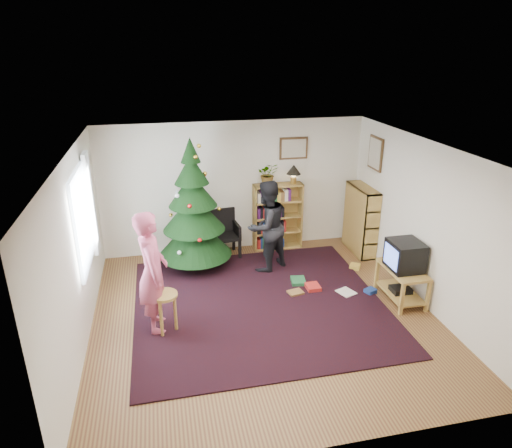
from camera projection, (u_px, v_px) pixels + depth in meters
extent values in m
plane|color=brown|center=(263.00, 314.00, 6.86)|extent=(5.00, 5.00, 0.00)
plane|color=white|center=(265.00, 150.00, 5.94)|extent=(5.00, 5.00, 0.00)
cube|color=silver|center=(234.00, 187.00, 8.67)|extent=(5.00, 0.02, 2.50)
cube|color=silver|center=(327.00, 346.00, 4.13)|extent=(5.00, 0.02, 2.50)
cube|color=silver|center=(77.00, 255.00, 5.91)|extent=(0.02, 5.00, 2.50)
cube|color=silver|center=(425.00, 224.00, 6.89)|extent=(0.02, 5.00, 2.50)
cube|color=black|center=(259.00, 303.00, 7.13)|extent=(3.80, 3.60, 0.02)
cube|color=silver|center=(82.00, 220.00, 6.37)|extent=(0.04, 1.20, 1.40)
cube|color=white|center=(91.00, 204.00, 7.01)|extent=(0.06, 0.35, 1.60)
cube|color=#4C3319|center=(294.00, 148.00, 8.62)|extent=(0.55, 0.03, 0.42)
cube|color=beige|center=(294.00, 148.00, 8.62)|extent=(0.47, 0.01, 0.34)
cube|color=#4C3319|center=(376.00, 153.00, 8.22)|extent=(0.03, 0.50, 0.60)
cube|color=beige|center=(376.00, 153.00, 8.22)|extent=(0.01, 0.42, 0.52)
cylinder|color=#3F2816|center=(196.00, 260.00, 8.29)|extent=(0.13, 0.13, 0.25)
cone|color=black|center=(195.00, 235.00, 8.11)|extent=(1.30, 1.30, 0.74)
cone|color=black|center=(193.00, 212.00, 7.95)|extent=(1.09, 1.09, 0.65)
cone|color=black|center=(192.00, 190.00, 7.80)|extent=(0.84, 0.84, 0.58)
cone|color=black|center=(191.00, 169.00, 7.66)|extent=(0.59, 0.59, 0.50)
cone|color=black|center=(190.00, 150.00, 7.54)|extent=(0.34, 0.34, 0.42)
cube|color=#A2823A|center=(278.00, 216.00, 8.91)|extent=(0.95, 0.30, 1.30)
cube|color=#A2823A|center=(278.00, 185.00, 8.67)|extent=(0.95, 0.30, 0.03)
cube|color=#A2823A|center=(361.00, 220.00, 8.74)|extent=(0.30, 0.95, 1.30)
cube|color=#A2823A|center=(364.00, 188.00, 8.51)|extent=(0.30, 0.95, 0.03)
cube|color=#A2823A|center=(403.00, 269.00, 7.08)|extent=(0.49, 0.88, 0.04)
cube|color=#A2823A|center=(402.00, 300.00, 6.76)|extent=(0.05, 0.05, 0.51)
cube|color=#A2823A|center=(428.00, 297.00, 6.85)|extent=(0.05, 0.05, 0.51)
cube|color=#A2823A|center=(377.00, 274.00, 7.51)|extent=(0.05, 0.05, 0.51)
cube|color=#A2823A|center=(401.00, 272.00, 7.59)|extent=(0.05, 0.05, 0.51)
cube|color=#A2823A|center=(400.00, 293.00, 7.23)|extent=(0.45, 0.84, 0.03)
cube|color=black|center=(401.00, 289.00, 7.21)|extent=(0.30, 0.25, 0.08)
cube|color=black|center=(405.00, 255.00, 6.99)|extent=(0.47, 0.51, 0.45)
cube|color=#506DDA|center=(391.00, 257.00, 6.94)|extent=(0.01, 0.40, 0.32)
cube|color=black|center=(226.00, 236.00, 8.62)|extent=(0.53, 0.53, 0.05)
cube|color=black|center=(224.00, 220.00, 8.72)|extent=(0.49, 0.10, 0.48)
cube|color=black|center=(216.00, 252.00, 8.46)|extent=(0.06, 0.06, 0.40)
cube|color=black|center=(239.00, 250.00, 8.54)|extent=(0.06, 0.06, 0.40)
cube|color=black|center=(214.00, 243.00, 8.84)|extent=(0.06, 0.06, 0.40)
cube|color=black|center=(235.00, 241.00, 8.93)|extent=(0.06, 0.06, 0.40)
cylinder|color=#A2823A|center=(164.00, 295.00, 6.24)|extent=(0.37, 0.37, 0.04)
cylinder|color=#A2823A|center=(175.00, 313.00, 6.38)|extent=(0.04, 0.04, 0.57)
cylinder|color=#A2823A|center=(161.00, 310.00, 6.44)|extent=(0.04, 0.04, 0.57)
cylinder|color=#A2823A|center=(161.00, 319.00, 6.24)|extent=(0.04, 0.04, 0.57)
imported|color=#B64967|center=(152.00, 272.00, 6.24)|extent=(0.46, 0.67, 1.77)
imported|color=black|center=(267.00, 226.00, 7.96)|extent=(1.01, 0.94, 1.65)
imported|color=gray|center=(268.00, 174.00, 8.55)|extent=(0.41, 0.36, 0.43)
cylinder|color=#A57F33|center=(293.00, 180.00, 8.71)|extent=(0.11, 0.11, 0.11)
sphere|color=#FFD88C|center=(294.00, 174.00, 8.66)|extent=(0.11, 0.11, 0.11)
cone|color=black|center=(294.00, 169.00, 8.63)|extent=(0.28, 0.28, 0.18)
cube|color=#A51E19|center=(313.00, 287.00, 7.54)|extent=(0.20, 0.20, 0.08)
cube|color=navy|center=(370.00, 291.00, 7.43)|extent=(0.20, 0.20, 0.08)
cube|color=#1E592D|center=(298.00, 281.00, 7.74)|extent=(0.20, 0.20, 0.08)
cube|color=gold|center=(355.00, 266.00, 8.25)|extent=(0.20, 0.20, 0.08)
cube|color=brown|center=(295.00, 292.00, 7.40)|extent=(0.20, 0.20, 0.08)
cube|color=beige|center=(346.00, 291.00, 7.42)|extent=(0.20, 0.20, 0.08)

